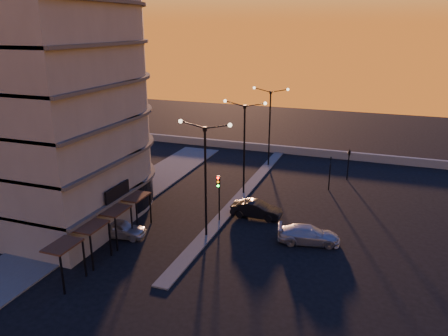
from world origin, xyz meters
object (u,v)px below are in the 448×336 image
car_sedan (256,209)px  car_wagon (309,235)px  car_hatchback (120,229)px  traffic_light_main (219,191)px  streetlamp_mid (244,140)px

car_sedan → car_wagon: 6.14m
car_hatchback → traffic_light_main: bearing=-60.1°
streetlamp_mid → car_wagon: size_ratio=1.96×
streetlamp_mid → car_sedan: (2.80, -5.06, -4.85)m
streetlamp_mid → car_hatchback: 14.91m
traffic_light_main → car_hatchback: size_ratio=1.01×
streetlamp_mid → traffic_light_main: 7.62m
car_hatchback → car_sedan: (9.30, 7.44, 0.02)m
car_wagon → car_hatchback: bearing=94.6°
streetlamp_mid → car_sedan: 7.55m
traffic_light_main → car_sedan: 4.09m
car_wagon → car_sedan: bearing=46.4°
streetlamp_mid → car_wagon: bearing=-46.1°
car_hatchback → car_wagon: car_hatchback is taller
car_hatchback → car_sedan: car_sedan is taller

